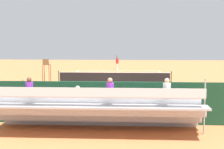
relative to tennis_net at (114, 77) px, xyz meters
name	(u,v)px	position (x,y,z in m)	size (l,w,h in m)	color
ground_plane	(114,83)	(0.00, 0.00, -0.50)	(60.00, 60.00, 0.00)	#D17542
court_line_markings	(114,83)	(0.00, -0.04, -0.50)	(10.10, 22.20, 0.01)	white
tennis_net	(114,77)	(0.00, 0.00, 0.00)	(10.30, 0.10, 1.07)	black
backdrop_wall	(100,103)	(0.00, 14.00, 0.50)	(18.00, 0.16, 2.00)	#194228
bleacher_stand	(98,110)	(-0.04, 15.36, 0.44)	(9.06, 2.40, 2.48)	#B2B2B7
umpire_chair	(46,68)	(6.20, 0.13, 0.81)	(0.67, 0.67, 2.14)	brown
courtside_bench	(160,109)	(-2.86, 13.27, 0.06)	(1.80, 0.40, 0.93)	#33383D
equipment_bag	(130,117)	(-1.40, 13.40, -0.32)	(0.90, 0.36, 0.36)	#334C8C
tennis_player	(117,62)	(0.18, -11.19, 0.51)	(0.39, 0.54, 1.93)	white
tennis_racket	(112,70)	(0.84, -10.88, -0.49)	(0.34, 0.58, 0.03)	black
tennis_ball_near	(105,72)	(1.56, -9.18, -0.47)	(0.07, 0.07, 0.07)	#CCDB33
tennis_ball_far	(126,73)	(-0.96, -8.16, -0.47)	(0.07, 0.07, 0.07)	#CCDB33
line_judge	(21,97)	(4.16, 12.97, 0.51)	(0.42, 0.55, 1.93)	#232328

